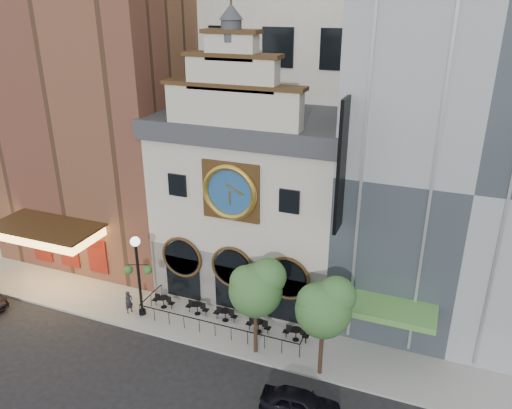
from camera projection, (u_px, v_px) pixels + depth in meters
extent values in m
plane|color=black|center=(206.00, 350.00, 29.16)|extent=(120.00, 120.00, 0.00)
cube|color=gray|center=(224.00, 325.00, 31.28)|extent=(44.00, 5.00, 0.15)
cube|color=#605E5B|center=(256.00, 257.00, 35.21)|extent=(12.00, 8.00, 4.00)
cube|color=beige|center=(256.00, 184.00, 33.11)|extent=(12.00, 8.00, 7.00)
cube|color=#2D3035|center=(256.00, 123.00, 31.53)|extent=(12.60, 8.60, 1.20)
cube|color=#392511|center=(231.00, 191.00, 29.25)|extent=(3.60, 0.25, 3.60)
cylinder|color=navy|center=(230.00, 192.00, 29.13)|extent=(3.10, 0.12, 3.10)
torus|color=gold|center=(229.00, 193.00, 29.07)|extent=(3.46, 0.36, 3.46)
cylinder|color=#2D3035|center=(231.00, 31.00, 26.26)|extent=(1.10, 1.10, 1.10)
cone|color=#2D3035|center=(231.00, 11.00, 25.89)|extent=(1.30, 1.30, 0.80)
cube|color=brown|center=(105.00, 90.00, 37.31)|extent=(14.00, 12.00, 25.00)
cube|color=#FFBF59|center=(48.00, 232.00, 33.87)|extent=(7.00, 3.40, 0.70)
cube|color=#392511|center=(47.00, 226.00, 33.70)|extent=(7.40, 3.80, 0.15)
cube|color=maroon|center=(69.00, 250.00, 36.13)|extent=(5.60, 0.15, 2.60)
cube|color=gray|center=(473.00, 161.00, 29.47)|extent=(14.00, 12.00, 20.00)
cube|color=#518E40|center=(394.00, 311.00, 26.86)|extent=(4.50, 2.40, 0.35)
cube|color=black|center=(341.00, 167.00, 25.23)|extent=(0.18, 1.60, 7.00)
cylinder|color=black|center=(163.00, 298.00, 32.65)|extent=(0.68, 0.68, 0.03)
cylinder|color=black|center=(163.00, 302.00, 32.80)|extent=(0.06, 0.06, 0.72)
cylinder|color=black|center=(197.00, 304.00, 31.96)|extent=(0.68, 0.68, 0.03)
cylinder|color=black|center=(197.00, 309.00, 32.10)|extent=(0.06, 0.06, 0.72)
cylinder|color=black|center=(225.00, 311.00, 31.30)|extent=(0.68, 0.68, 0.03)
cylinder|color=black|center=(225.00, 316.00, 31.44)|extent=(0.06, 0.06, 0.72)
cylinder|color=black|center=(258.00, 322.00, 30.23)|extent=(0.68, 0.68, 0.03)
cylinder|color=black|center=(258.00, 327.00, 30.37)|extent=(0.06, 0.06, 0.72)
cylinder|color=black|center=(296.00, 330.00, 29.50)|extent=(0.68, 0.68, 0.03)
cylinder|color=black|center=(296.00, 335.00, 29.64)|extent=(0.06, 0.06, 0.72)
imported|color=black|center=(300.00, 403.00, 24.43)|extent=(4.07, 1.91, 1.35)
imported|color=black|center=(129.00, 302.00, 32.12)|extent=(0.56, 0.66, 1.53)
cylinder|color=black|center=(139.00, 280.00, 31.28)|extent=(0.18, 0.18, 5.04)
cylinder|color=black|center=(142.00, 312.00, 32.18)|extent=(0.44, 0.44, 0.30)
sphere|color=white|center=(135.00, 241.00, 30.23)|extent=(0.60, 0.60, 0.60)
sphere|color=#255622|center=(128.00, 270.00, 30.99)|extent=(0.56, 0.56, 0.56)
sphere|color=#255622|center=(148.00, 270.00, 30.99)|extent=(0.56, 0.56, 0.56)
cylinder|color=#382619|center=(256.00, 328.00, 28.21)|extent=(0.23, 0.23, 3.20)
sphere|color=#2D5A24|center=(256.00, 290.00, 27.25)|extent=(2.97, 2.97, 2.97)
sphere|color=#2D5A24|center=(268.00, 277.00, 27.04)|extent=(2.06, 2.06, 2.06)
sphere|color=#2D5A24|center=(246.00, 282.00, 26.99)|extent=(1.83, 1.83, 1.83)
cylinder|color=#382619|center=(321.00, 349.00, 26.58)|extent=(0.23, 0.23, 3.16)
sphere|color=#2A5722|center=(323.00, 310.00, 25.63)|extent=(2.94, 2.94, 2.94)
sphere|color=#2A5722|center=(337.00, 296.00, 25.42)|extent=(2.03, 2.03, 2.03)
sphere|color=#2A5722|center=(314.00, 301.00, 25.37)|extent=(1.81, 1.81, 1.81)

